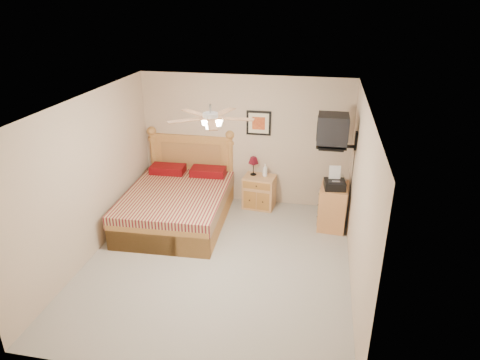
{
  "coord_description": "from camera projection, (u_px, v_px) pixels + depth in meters",
  "views": [
    {
      "loc": [
        1.41,
        -5.41,
        3.83
      ],
      "look_at": [
        0.17,
        0.9,
        1.02
      ],
      "focal_mm": 32.0,
      "sensor_mm": 36.0,
      "label": 1
    }
  ],
  "objects": [
    {
      "name": "wall_tv",
      "position": [
        342.0,
        132.0,
        6.82
      ],
      "size": [
        0.56,
        0.46,
        0.58
      ],
      "primitive_type": null,
      "color": "black",
      "rests_on": "wall_right"
    },
    {
      "name": "wall_right",
      "position": [
        359.0,
        201.0,
        5.79
      ],
      "size": [
        0.04,
        4.5,
        2.5
      ],
      "primitive_type": "cube",
      "color": "#C3AA8F",
      "rests_on": "ground"
    },
    {
      "name": "fax_machine",
      "position": [
        335.0,
        178.0,
        7.21
      ],
      "size": [
        0.39,
        0.41,
        0.37
      ],
      "primitive_type": null,
      "rotation": [
        0.0,
        0.0,
        0.12
      ],
      "color": "black",
      "rests_on": "dresser"
    },
    {
      "name": "lotion_bottle",
      "position": [
        265.0,
        170.0,
        8.11
      ],
      "size": [
        0.11,
        0.11,
        0.24
      ],
      "primitive_type": "imported",
      "rotation": [
        0.0,
        0.0,
        0.25
      ],
      "color": "white",
      "rests_on": "nightstand"
    },
    {
      "name": "dresser",
      "position": [
        333.0,
        206.0,
        7.54
      ],
      "size": [
        0.51,
        0.7,
        0.78
      ],
      "primitive_type": "cube",
      "rotation": [
        0.0,
        0.0,
        -0.08
      ],
      "color": "#B06A34",
      "rests_on": "ground"
    },
    {
      "name": "wall_back",
      "position": [
        245.0,
        141.0,
        8.17
      ],
      "size": [
        4.0,
        0.04,
        2.5
      ],
      "primitive_type": "cube",
      "color": "#C3AA8F",
      "rests_on": "ground"
    },
    {
      "name": "ceiling_fan",
      "position": [
        211.0,
        118.0,
        5.52
      ],
      "size": [
        1.14,
        1.14,
        0.28
      ],
      "primitive_type": null,
      "color": "silver",
      "rests_on": "ceiling"
    },
    {
      "name": "magazine_upper",
      "position": [
        333.0,
        178.0,
        7.61
      ],
      "size": [
        0.26,
        0.32,
        0.02
      ],
      "primitive_type": "imported",
      "rotation": [
        0.0,
        0.0,
        0.22
      ],
      "color": "#A0917C",
      "rests_on": "magazine_lower"
    },
    {
      "name": "table_lamp",
      "position": [
        253.0,
        166.0,
        8.15
      ],
      "size": [
        0.22,
        0.22,
        0.37
      ],
      "primitive_type": null,
      "rotation": [
        0.0,
        0.0,
        0.13
      ],
      "color": "#5D0E1B",
      "rests_on": "nightstand"
    },
    {
      "name": "nightstand",
      "position": [
        259.0,
        192.0,
        8.26
      ],
      "size": [
        0.62,
        0.49,
        0.63
      ],
      "primitive_type": "cube",
      "rotation": [
        0.0,
        0.0,
        -0.1
      ],
      "color": "#BE7A4E",
      "rests_on": "ground"
    },
    {
      "name": "wall_front",
      "position": [
        160.0,
        285.0,
        4.12
      ],
      "size": [
        4.0,
        0.04,
        2.5
      ],
      "primitive_type": "cube",
      "color": "#C3AA8F",
      "rests_on": "ground"
    },
    {
      "name": "magazine_lower",
      "position": [
        333.0,
        179.0,
        7.61
      ],
      "size": [
        0.26,
        0.3,
        0.02
      ],
      "primitive_type": "imported",
      "rotation": [
        0.0,
        0.0,
        0.38
      ],
      "color": "#B2A491",
      "rests_on": "dresser"
    },
    {
      "name": "ceiling",
      "position": [
        214.0,
        103.0,
        5.64
      ],
      "size": [
        4.0,
        4.5,
        0.04
      ],
      "primitive_type": "cube",
      "color": "white",
      "rests_on": "ground"
    },
    {
      "name": "floor",
      "position": [
        218.0,
        262.0,
        6.64
      ],
      "size": [
        4.5,
        4.5,
        0.0
      ],
      "primitive_type": "plane",
      "color": "#9C968C",
      "rests_on": "ground"
    },
    {
      "name": "wall_left",
      "position": [
        89.0,
        179.0,
        6.5
      ],
      "size": [
        0.04,
        4.5,
        2.5
      ],
      "primitive_type": "cube",
      "color": "#C3AA8F",
      "rests_on": "ground"
    },
    {
      "name": "bed",
      "position": [
        176.0,
        185.0,
        7.54
      ],
      "size": [
        1.78,
        2.29,
        1.44
      ],
      "primitive_type": null,
      "rotation": [
        0.0,
        0.0,
        0.04
      ],
      "color": "#AA7933",
      "rests_on": "ground"
    },
    {
      "name": "framed_picture",
      "position": [
        259.0,
        123.0,
        7.96
      ],
      "size": [
        0.46,
        0.04,
        0.46
      ],
      "primitive_type": "cube",
      "color": "black",
      "rests_on": "wall_back"
    }
  ]
}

